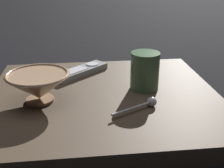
% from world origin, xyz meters
% --- Properties ---
extents(ground_plane, '(6.00, 6.00, 0.00)m').
position_xyz_m(ground_plane, '(0.00, 0.00, 0.00)').
color(ground_plane, black).
extents(table, '(0.62, 0.54, 0.05)m').
position_xyz_m(table, '(0.00, 0.00, 0.02)').
color(table, '#4C3D2D').
rests_on(table, ground).
extents(cereal_bowl, '(0.16, 0.16, 0.08)m').
position_xyz_m(cereal_bowl, '(-0.17, -0.03, 0.09)').
color(cereal_bowl, tan).
rests_on(cereal_bowl, table).
extents(coffee_mug, '(0.08, 0.08, 0.10)m').
position_xyz_m(coffee_mug, '(0.12, 0.02, 0.10)').
color(coffee_mug, '#4C724C').
rests_on(coffee_mug, table).
extents(teaspoon, '(0.12, 0.07, 0.02)m').
position_xyz_m(teaspoon, '(0.10, -0.09, 0.06)').
color(teaspoon, silver).
rests_on(teaspoon, table).
extents(tv_remote_near, '(0.18, 0.17, 0.02)m').
position_xyz_m(tv_remote_near, '(-0.06, 0.15, 0.06)').
color(tv_remote_near, '#9E9EA3').
rests_on(tv_remote_near, table).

